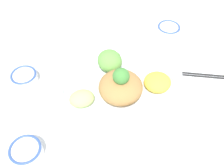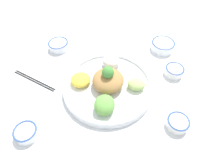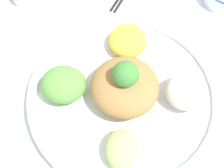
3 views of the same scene
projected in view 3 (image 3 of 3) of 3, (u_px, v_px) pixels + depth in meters
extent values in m
plane|color=white|center=(132.00, 85.00, 0.67)|extent=(2.40, 2.40, 0.00)
cylinder|color=white|center=(124.00, 97.00, 0.64)|extent=(0.40, 0.40, 0.02)
torus|color=white|center=(124.00, 94.00, 0.63)|extent=(0.40, 0.40, 0.02)
ellipsoid|color=#6BAD4C|center=(63.00, 85.00, 0.61)|extent=(0.09, 0.10, 0.06)
ellipsoid|color=#B7DB7A|center=(122.00, 149.00, 0.56)|extent=(0.08, 0.07, 0.04)
ellipsoid|color=white|center=(186.00, 92.00, 0.61)|extent=(0.09, 0.09, 0.06)
ellipsoid|color=yellow|center=(127.00, 41.00, 0.68)|extent=(0.10, 0.10, 0.04)
ellipsoid|color=#AD7F47|center=(125.00, 87.00, 0.61)|extent=(0.13, 0.13, 0.07)
sphere|color=#478E3D|center=(126.00, 74.00, 0.56)|extent=(0.05, 0.05, 0.05)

